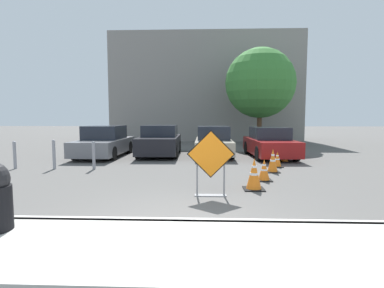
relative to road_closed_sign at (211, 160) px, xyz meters
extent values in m
plane|color=#565451|center=(-0.64, 7.94, -0.89)|extent=(96.00, 96.00, 0.00)
cube|color=beige|center=(-0.64, -3.10, -0.82)|extent=(24.44, 2.07, 0.14)
cube|color=beige|center=(-0.64, -2.06, -0.82)|extent=(24.44, 0.20, 0.14)
cube|color=black|center=(0.00, 0.00, 0.14)|extent=(1.15, 0.03, 1.15)
cube|color=orange|center=(0.00, -0.02, 0.14)|extent=(1.08, 0.03, 1.08)
cube|color=slate|center=(0.00, 0.04, -0.88)|extent=(0.77, 0.20, 0.02)
cube|color=slate|center=(-0.32, 0.04, -0.38)|extent=(0.04, 0.04, 1.03)
cube|color=slate|center=(0.32, 0.04, -0.38)|extent=(0.04, 0.04, 1.03)
cube|color=black|center=(1.15, 0.73, -0.87)|extent=(0.54, 0.54, 0.03)
cone|color=orange|center=(1.15, 0.73, -0.46)|extent=(0.40, 0.40, 0.80)
cylinder|color=white|center=(1.15, 0.73, -0.28)|extent=(0.12, 0.12, 0.07)
cylinder|color=white|center=(1.15, 0.73, -0.48)|extent=(0.22, 0.22, 0.07)
cube|color=black|center=(1.64, 1.85, -0.87)|extent=(0.46, 0.46, 0.03)
cone|color=orange|center=(1.64, 1.85, -0.55)|extent=(0.34, 0.34, 0.62)
cylinder|color=white|center=(1.64, 1.85, -0.41)|extent=(0.11, 0.11, 0.06)
cylinder|color=white|center=(1.64, 1.85, -0.56)|extent=(0.19, 0.19, 0.06)
cube|color=black|center=(2.21, 3.25, -0.87)|extent=(0.46, 0.46, 0.03)
cone|color=orange|center=(2.21, 3.25, -0.47)|extent=(0.34, 0.34, 0.79)
cylinder|color=white|center=(2.21, 3.25, -0.29)|extent=(0.11, 0.11, 0.07)
cylinder|color=white|center=(2.21, 3.25, -0.48)|extent=(0.19, 0.19, 0.07)
cube|color=black|center=(2.64, 4.37, -0.87)|extent=(0.41, 0.41, 0.03)
cone|color=orange|center=(2.64, 4.37, -0.58)|extent=(0.30, 0.30, 0.56)
cylinder|color=white|center=(2.64, 4.37, -0.45)|extent=(0.10, 0.10, 0.05)
cylinder|color=white|center=(2.64, 4.37, -0.59)|extent=(0.17, 0.17, 0.05)
cube|color=black|center=(3.28, 5.70, -0.87)|extent=(0.40, 0.40, 0.03)
cone|color=orange|center=(3.28, 5.70, -0.51)|extent=(0.29, 0.29, 0.70)
cylinder|color=white|center=(3.28, 5.70, -0.36)|extent=(0.09, 0.09, 0.06)
cylinder|color=white|center=(3.28, 5.70, -0.52)|extent=(0.16, 0.16, 0.06)
cube|color=slate|center=(-5.00, 7.19, -0.38)|extent=(1.90, 4.46, 0.67)
cube|color=#1E232D|center=(-4.99, 7.30, 0.27)|extent=(1.65, 2.06, 0.64)
cylinder|color=black|center=(-4.15, 5.81, -0.57)|extent=(0.21, 0.63, 0.63)
cylinder|color=black|center=(-5.86, 5.82, -0.57)|extent=(0.21, 0.63, 0.63)
cylinder|color=black|center=(-4.13, 8.56, -0.57)|extent=(0.21, 0.63, 0.63)
cylinder|color=black|center=(-5.84, 8.58, -0.57)|extent=(0.21, 0.63, 0.63)
cube|color=black|center=(-2.34, 7.61, -0.32)|extent=(1.93, 4.07, 0.78)
cube|color=#1E232D|center=(-2.35, 7.71, 0.34)|extent=(1.66, 1.89, 0.54)
cylinder|color=black|center=(-1.47, 6.38, -0.55)|extent=(0.21, 0.68, 0.67)
cylinder|color=black|center=(-3.16, 6.34, -0.55)|extent=(0.21, 0.68, 0.67)
cylinder|color=black|center=(-1.52, 8.88, -0.55)|extent=(0.21, 0.68, 0.67)
cylinder|color=black|center=(-3.22, 8.84, -0.55)|extent=(0.21, 0.68, 0.67)
cube|color=#A39984|center=(0.31, 7.74, -0.39)|extent=(1.74, 4.40, 0.62)
cube|color=#1E232D|center=(0.31, 7.85, 0.24)|extent=(1.53, 2.02, 0.64)
cylinder|color=black|center=(1.11, 6.37, -0.55)|extent=(0.20, 0.69, 0.69)
cylinder|color=black|center=(-0.49, 6.38, -0.55)|extent=(0.20, 0.69, 0.69)
cylinder|color=black|center=(1.11, 9.10, -0.55)|extent=(0.20, 0.69, 0.69)
cylinder|color=black|center=(-0.49, 9.10, -0.55)|extent=(0.20, 0.69, 0.69)
cube|color=maroon|center=(2.96, 7.18, -0.37)|extent=(2.00, 4.19, 0.68)
cube|color=#1E232D|center=(2.95, 7.29, 0.25)|extent=(1.67, 1.97, 0.56)
cylinder|color=black|center=(3.85, 5.95, -0.56)|extent=(0.23, 0.67, 0.66)
cylinder|color=black|center=(2.20, 5.87, -0.56)|extent=(0.23, 0.67, 0.66)
cylinder|color=black|center=(3.72, 8.50, -0.56)|extent=(0.23, 0.67, 0.66)
cylinder|color=black|center=(2.07, 8.42, -0.56)|extent=(0.23, 0.67, 0.66)
cylinder|color=gray|center=(-4.17, 3.57, -0.40)|extent=(0.11, 0.11, 0.97)
sphere|color=gray|center=(-4.17, 3.57, 0.08)|extent=(0.12, 0.12, 0.12)
cylinder|color=gray|center=(-5.64, 3.57, -0.38)|extent=(0.11, 0.11, 1.02)
sphere|color=gray|center=(-5.64, 3.57, 0.14)|extent=(0.12, 0.12, 0.12)
cylinder|color=gray|center=(-7.12, 3.57, -0.41)|extent=(0.11, 0.11, 0.97)
sphere|color=gray|center=(-7.12, 3.57, 0.08)|extent=(0.12, 0.12, 0.12)
cube|color=gray|center=(-0.03, 18.83, 3.39)|extent=(15.27, 5.00, 8.56)
cylinder|color=#513823|center=(3.51, 13.01, 0.32)|extent=(0.32, 0.32, 2.41)
sphere|color=#387A33|center=(3.51, 13.01, 3.24)|extent=(4.57, 4.57, 4.57)
camera|label=1|loc=(-0.17, -7.07, 1.01)|focal=28.00mm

